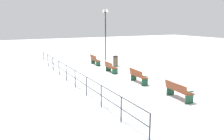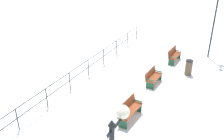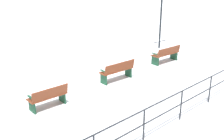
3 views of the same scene
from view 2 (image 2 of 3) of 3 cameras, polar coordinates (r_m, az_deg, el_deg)
ground_plane at (r=13.27m, az=7.14°, el=-6.60°), size 80.00×80.00×0.00m
bench_second at (r=11.62m, az=3.83°, el=-8.82°), size 0.63×1.66×0.90m
bench_third at (r=14.58m, az=9.11°, el=-1.54°), size 0.62×1.43×0.83m
bench_fourth at (r=17.67m, az=13.59°, el=3.30°), size 0.59×1.55×0.91m
lamppost_middle at (r=18.18m, az=22.41°, el=13.64°), size 0.31×1.01×5.01m
waterfront_railing at (r=14.50m, az=-7.27°, el=-0.32°), size 0.05×16.79×1.06m
trash_bin at (r=16.08m, az=16.69°, el=0.54°), size 0.44×0.44×0.94m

